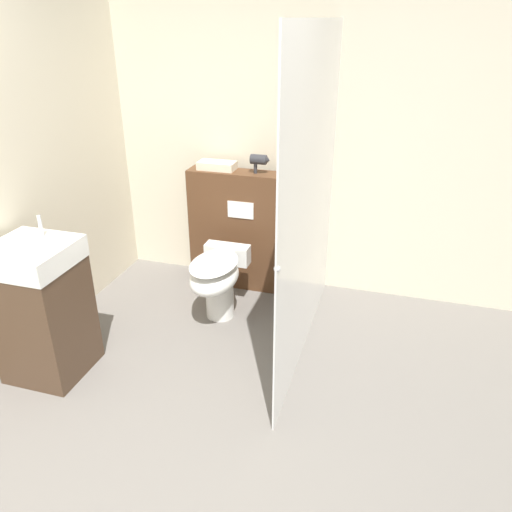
# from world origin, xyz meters

# --- Properties ---
(ground_plane) EXTENTS (12.00, 12.00, 0.00)m
(ground_plane) POSITION_xyz_m (0.00, 0.00, 0.00)
(ground_plane) COLOR slate
(wall_back) EXTENTS (8.00, 0.06, 2.50)m
(wall_back) POSITION_xyz_m (0.00, 2.38, 1.25)
(wall_back) COLOR beige
(wall_back) RESTS_ON ground_plane
(partition_panel) EXTENTS (0.95, 0.22, 1.03)m
(partition_panel) POSITION_xyz_m (-0.25, 2.17, 0.52)
(partition_panel) COLOR #51331E
(partition_panel) RESTS_ON ground_plane
(shower_glass) EXTENTS (0.04, 1.82, 2.16)m
(shower_glass) POSITION_xyz_m (0.43, 1.44, 1.08)
(shower_glass) COLOR silver
(shower_glass) RESTS_ON ground_plane
(toilet) EXTENTS (0.36, 0.62, 0.53)m
(toilet) POSITION_xyz_m (-0.29, 1.58, 0.35)
(toilet) COLOR white
(toilet) RESTS_ON ground_plane
(sink_vanity) EXTENTS (0.48, 0.48, 1.07)m
(sink_vanity) POSITION_xyz_m (-1.14, 0.66, 0.47)
(sink_vanity) COLOR #473323
(sink_vanity) RESTS_ON ground_plane
(hair_drier) EXTENTS (0.16, 0.08, 0.15)m
(hair_drier) POSITION_xyz_m (-0.12, 2.16, 1.14)
(hair_drier) COLOR #2D2D33
(hair_drier) RESTS_ON partition_panel
(folded_towel) EXTENTS (0.31, 0.16, 0.06)m
(folded_towel) POSITION_xyz_m (-0.49, 2.18, 1.06)
(folded_towel) COLOR beige
(folded_towel) RESTS_ON partition_panel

